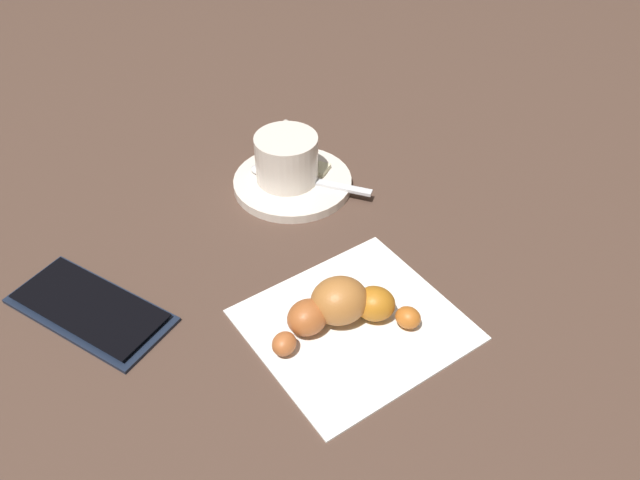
% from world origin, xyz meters
% --- Properties ---
extents(ground_plane, '(1.80, 1.80, 0.00)m').
position_xyz_m(ground_plane, '(0.00, 0.00, 0.00)').
color(ground_plane, '#4A3429').
extents(saucer, '(0.13, 0.13, 0.01)m').
position_xyz_m(saucer, '(0.11, -0.03, 0.01)').
color(saucer, silver).
rests_on(saucer, ground).
extents(espresso_cup, '(0.09, 0.07, 0.05)m').
position_xyz_m(espresso_cup, '(0.11, -0.02, 0.04)').
color(espresso_cup, silver).
rests_on(espresso_cup, saucer).
extents(teaspoon, '(0.12, 0.09, 0.01)m').
position_xyz_m(teaspoon, '(0.11, -0.03, 0.01)').
color(teaspoon, silver).
rests_on(teaspoon, saucer).
extents(sugar_packet, '(0.06, 0.05, 0.01)m').
position_xyz_m(sugar_packet, '(0.12, -0.05, 0.01)').
color(sugar_packet, beige).
rests_on(sugar_packet, saucer).
extents(napkin, '(0.16, 0.18, 0.00)m').
position_xyz_m(napkin, '(-0.09, 0.04, 0.00)').
color(napkin, white).
rests_on(napkin, ground).
extents(croissant, '(0.09, 0.13, 0.04)m').
position_xyz_m(croissant, '(-0.08, 0.05, 0.02)').
color(croissant, '#BA6120').
rests_on(croissant, napkin).
extents(cell_phone, '(0.17, 0.12, 0.01)m').
position_xyz_m(cell_phone, '(0.06, 0.22, 0.00)').
color(cell_phone, '#172032').
rests_on(cell_phone, ground).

